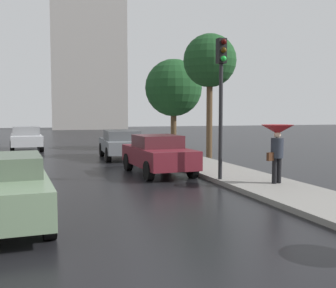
{
  "coord_description": "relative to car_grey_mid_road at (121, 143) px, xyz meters",
  "views": [
    {
      "loc": [
        -1.3,
        -4.16,
        2.2
      ],
      "look_at": [
        1.63,
        5.04,
        1.47
      ],
      "focal_mm": 44.38,
      "sensor_mm": 36.0,
      "label": 1
    }
  ],
  "objects": [
    {
      "name": "distant_tower",
      "position": [
        3.17,
        38.19,
        15.68
      ],
      "size": [
        10.19,
        8.48,
        32.83
      ],
      "color": "#9E9993",
      "rests_on": "ground"
    },
    {
      "name": "street_tree_mid",
      "position": [
        4.03,
        4.1,
        2.94
      ],
      "size": [
        3.41,
        3.41,
        5.4
      ],
      "color": "#4C3823",
      "rests_on": "ground"
    },
    {
      "name": "car_maroon_far_lane",
      "position": [
        0.27,
        -5.39,
        -0.01
      ],
      "size": [
        1.91,
        4.01,
        1.4
      ],
      "rotation": [
        0.0,
        0.0,
        0.05
      ],
      "color": "maroon",
      "rests_on": "ground"
    },
    {
      "name": "street_tree_near",
      "position": [
        4.0,
        -1.36,
        3.87
      ],
      "size": [
        2.5,
        2.5,
        5.91
      ],
      "color": "#4C3823",
      "rests_on": "ground"
    },
    {
      "name": "traffic_light",
      "position": [
        1.54,
        -7.95,
        2.39
      ],
      "size": [
        0.26,
        0.39,
        4.31
      ],
      "color": "black",
      "rests_on": "sidewalk_strip"
    },
    {
      "name": "car_grey_mid_road",
      "position": [
        0.0,
        0.0,
        0.0
      ],
      "size": [
        1.92,
        4.16,
        1.36
      ],
      "rotation": [
        0.0,
        0.0,
        -0.05
      ],
      "color": "slate",
      "rests_on": "ground"
    },
    {
      "name": "car_silver_behind_camera",
      "position": [
        -4.44,
        6.2,
        -0.01
      ],
      "size": [
        1.93,
        4.51,
        1.39
      ],
      "rotation": [
        0.0,
        0.0,
        3.19
      ],
      "color": "#B2B5BA",
      "rests_on": "ground"
    },
    {
      "name": "pedestrian_with_umbrella_far",
      "position": [
        2.79,
        -9.12,
        0.76
      ],
      "size": [
        0.94,
        0.94,
        1.71
      ],
      "rotation": [
        0.0,
        0.0,
        3.35
      ],
      "color": "black",
      "rests_on": "sidewalk_strip"
    }
  ]
}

